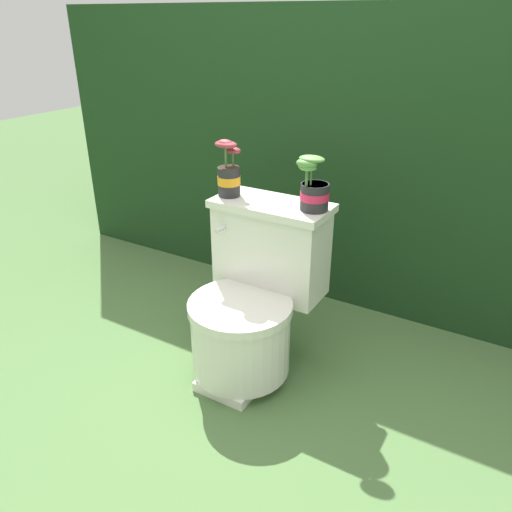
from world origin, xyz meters
name	(u,v)px	position (x,y,z in m)	size (l,w,h in m)	color
ground_plane	(264,375)	(0.00, 0.00, 0.00)	(12.00, 12.00, 0.00)	#4C703D
hedge_backdrop	(366,153)	(0.00, 1.07, 0.70)	(3.41, 0.68, 1.41)	#193819
toilet	(254,299)	(-0.08, 0.05, 0.32)	(0.48, 0.56, 0.69)	silver
potted_plant_left	(229,173)	(-0.27, 0.18, 0.78)	(0.11, 0.11, 0.23)	#262628
potted_plant_midleft	(313,189)	(0.09, 0.19, 0.77)	(0.11, 0.12, 0.21)	#262628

